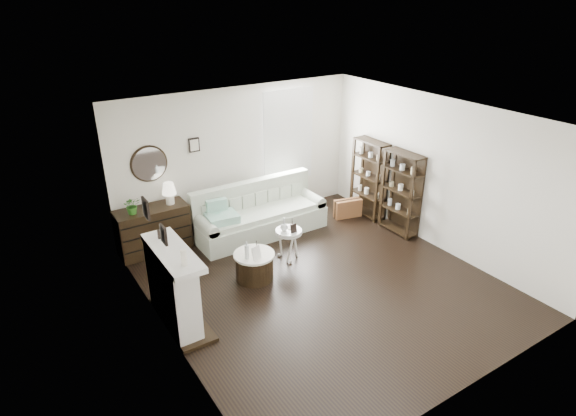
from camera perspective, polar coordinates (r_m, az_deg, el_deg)
room at (r=9.63m, az=-1.89°, el=8.14°), size 5.50×5.50×5.50m
fireplace at (r=6.91m, az=-13.37°, el=-9.43°), size 0.50×1.40×1.84m
shelf_unit_far at (r=9.92m, az=9.60°, el=3.46°), size 0.30×0.80×1.60m
shelf_unit_near at (r=9.33m, az=13.26°, el=1.74°), size 0.30×0.80×1.60m
sofa at (r=9.26m, az=-3.49°, el=-1.04°), size 2.52×0.87×0.98m
quilt at (r=8.71m, az=-7.84°, el=-1.14°), size 0.60×0.51×0.14m
suitcase at (r=9.99m, az=7.10°, el=-0.03°), size 0.60×0.31×0.38m
dresser at (r=8.89m, az=-15.69°, el=-2.48°), size 1.25×0.54×0.84m
table_lamp at (r=8.73m, az=-13.89°, el=1.70°), size 0.31×0.31×0.40m
potted_plant at (r=8.53m, az=-18.00°, el=0.31°), size 0.30×0.27×0.31m
drum_table at (r=7.86m, az=-4.00°, el=-6.86°), size 0.66×0.66×0.46m
pedestal_table at (r=8.26m, az=0.08°, el=-2.91°), size 0.46×0.46×0.56m
eiffel_drum at (r=7.77m, az=-3.76°, el=-4.58°), size 0.11×0.11×0.17m
bottle_drum at (r=7.55m, az=-4.91°, el=-5.02°), size 0.07×0.07×0.30m
card_frame_drum at (r=7.54m, az=-3.76°, el=-5.32°), size 0.18×0.11×0.22m
eiffel_ped at (r=8.27m, az=0.50°, el=-1.88°), size 0.11×0.11×0.16m
flask_ped at (r=8.16m, az=-0.47°, el=-1.94°), size 0.13×0.13×0.24m
card_frame_ped at (r=8.12m, az=0.66°, el=-2.42°), size 0.11×0.05×0.15m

